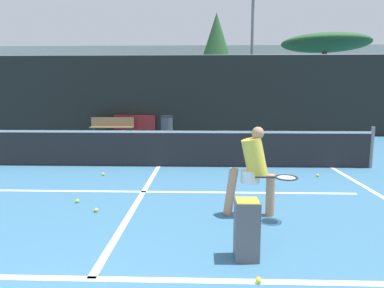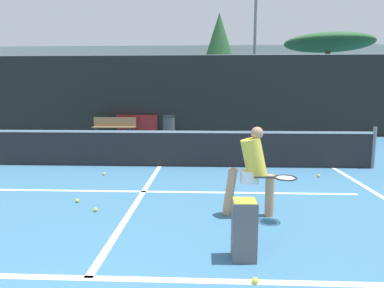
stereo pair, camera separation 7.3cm
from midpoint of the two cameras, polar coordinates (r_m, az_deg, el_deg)
name	(u,v)px [view 2 (the right image)]	position (r m, az deg, el deg)	size (l,w,h in m)	color
court_baseline_near	(88,278)	(3.99, -16.42, -20.64)	(11.00, 0.10, 0.01)	white
court_service_line	(144,192)	(6.84, -7.78, -7.85)	(8.25, 0.10, 0.01)	white
court_center_mark	(139,198)	(6.45, -8.43, -8.87)	(0.10, 5.53, 0.01)	white
net	(160,147)	(9.00, -5.19, -0.53)	(11.09, 0.09, 1.07)	slate
fence_back	(179,96)	(15.46, -1.97, 8.01)	(24.00, 0.06, 3.58)	black
player_practicing	(253,168)	(5.42, 10.48, -4.03)	(1.10, 0.59, 1.42)	tan
tennis_ball_scattered_1	(319,176)	(8.42, 20.60, -4.99)	(0.07, 0.07, 0.07)	#D1E033
tennis_ball_scattered_2	(96,210)	(5.90, -15.42, -10.49)	(0.07, 0.07, 0.07)	#D1E033
tennis_ball_scattered_5	(104,174)	(8.33, -14.20, -4.85)	(0.07, 0.07, 0.07)	#D1E033
tennis_ball_scattered_6	(255,281)	(3.81, 11.06, -21.44)	(0.07, 0.07, 0.07)	#D1E033
tennis_ball_scattered_7	(77,201)	(6.46, -18.28, -8.94)	(0.07, 0.07, 0.07)	#D1E033
ball_hopper	(244,228)	(4.12, 9.20, -13.71)	(0.28, 0.28, 0.71)	#4C4C51
courtside_bench	(114,126)	(15.33, -12.67, 2.92)	(1.87, 0.40, 0.86)	olive
trash_bin	(169,127)	(14.54, -3.73, 2.83)	(0.52, 0.52, 0.96)	#3F3F42
parked_car	(146,118)	(17.79, -7.60, 4.38)	(1.85, 4.62, 1.55)	maroon
floodlight_mast	(255,32)	(20.12, 10.58, 17.91)	(1.10, 0.24, 8.22)	slate
tree_west	(328,44)	(20.67, 21.85, 15.25)	(4.67, 4.67, 5.04)	brown
tree_mid	(219,46)	(22.35, 4.65, 15.98)	(2.57, 2.57, 6.85)	brown
building_far	(193,81)	(31.48, 0.32, 10.46)	(36.00, 2.40, 5.94)	beige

